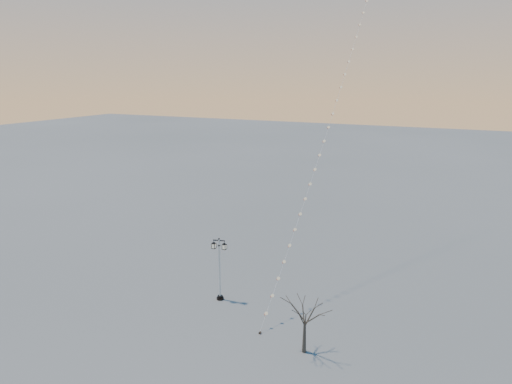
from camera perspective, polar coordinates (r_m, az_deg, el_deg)
The scene contains 4 objects.
ground at distance 36.40m, azimuth -1.87°, elevation -15.98°, with size 300.00×300.00×0.00m, color #5A5A5A.
street_lamp at distance 38.67m, azimuth -4.54°, elevation -9.10°, with size 1.37×0.66×5.46m.
bare_tree at distance 31.85m, azimuth 6.10°, elevation -14.50°, with size 2.64×2.64×4.38m.
kite_train at distance 44.74m, azimuth 10.55°, elevation 14.25°, with size 2.49×32.45×37.28m.
Camera 1 is at (14.45, -27.95, 18.29)m, focal length 32.32 mm.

